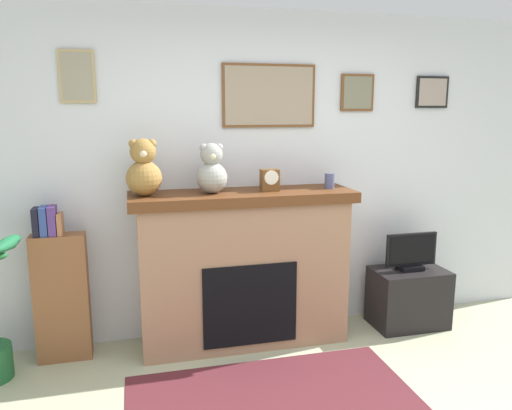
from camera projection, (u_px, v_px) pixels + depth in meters
The scene contains 10 objects.
back_wall at pixel (263, 174), 4.08m from camera, with size 5.20×0.15×2.60m.
fireplace at pixel (243, 267), 3.87m from camera, with size 1.71×0.53×1.22m.
bookshelf at pixel (61, 292), 3.60m from camera, with size 0.38×0.16×1.16m.
tv_stand at pixel (408, 297), 4.23m from camera, with size 0.62×0.40×0.50m, color black.
television at pixel (411, 253), 4.15m from camera, with size 0.45×0.14×0.32m.
area_rug at pixel (275, 404), 3.12m from camera, with size 1.85×1.12×0.01m, color #552128.
candle_jar at pixel (329, 181), 3.90m from camera, with size 0.08×0.08×0.12m, color #4C517A.
mantel_clock at pixel (270, 180), 3.77m from camera, with size 0.14×0.10×0.17m.
teddy_bear_tan at pixel (144, 170), 3.53m from camera, with size 0.26×0.26×0.41m.
teddy_bear_brown at pixel (212, 171), 3.65m from camera, with size 0.23×0.23×0.37m.
Camera 1 is at (-1.05, -1.92, 1.83)m, focal length 34.65 mm.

